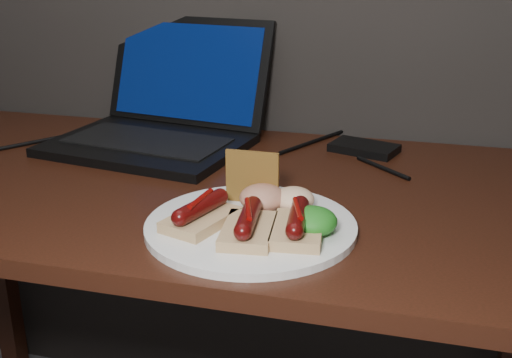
{
  "coord_description": "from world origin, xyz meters",
  "views": [
    {
      "loc": [
        0.41,
        0.37,
        1.15
      ],
      "look_at": [
        0.18,
        1.24,
        0.82
      ],
      "focal_mm": 45.0,
      "sensor_mm": 36.0,
      "label": 1
    }
  ],
  "objects": [
    {
      "name": "coleslaw_mound",
      "position": [
        0.23,
        1.27,
        0.78
      ],
      "size": [
        0.06,
        0.06,
        0.04
      ],
      "primitive_type": "ellipsoid",
      "color": "silver",
      "rests_on": "plate"
    },
    {
      "name": "crispbread",
      "position": [
        0.16,
        1.28,
        0.8
      ],
      "size": [
        0.09,
        0.01,
        0.08
      ],
      "primitive_type": "cube",
      "color": "olive",
      "rests_on": "plate"
    },
    {
      "name": "plate",
      "position": [
        0.18,
        1.21,
        0.76
      ],
      "size": [
        0.37,
        0.37,
        0.01
      ],
      "primitive_type": "cylinder",
      "rotation": [
        0.0,
        0.0,
        0.22
      ],
      "color": "white",
      "rests_on": "desk"
    },
    {
      "name": "bread_sausage_center",
      "position": [
        0.19,
        1.16,
        0.78
      ],
      "size": [
        0.08,
        0.12,
        0.04
      ],
      "color": "#D5B37D",
      "rests_on": "plate"
    },
    {
      "name": "salsa_mound",
      "position": [
        0.18,
        1.26,
        0.78
      ],
      "size": [
        0.07,
        0.07,
        0.04
      ],
      "primitive_type": "ellipsoid",
      "color": "maroon",
      "rests_on": "plate"
    },
    {
      "name": "laptop",
      "position": [
        -0.12,
        1.59,
        0.8
      ],
      "size": [
        0.43,
        0.42,
        0.25
      ],
      "color": "black",
      "rests_on": "desk"
    },
    {
      "name": "desk",
      "position": [
        0.0,
        1.38,
        0.66
      ],
      "size": [
        1.4,
        0.7,
        0.75
      ],
      "color": "#36160D",
      "rests_on": "ground"
    },
    {
      "name": "hard_drive",
      "position": [
        0.3,
        1.63,
        0.76
      ],
      "size": [
        0.15,
        0.11,
        0.02
      ],
      "primitive_type": "cube",
      "rotation": [
        0.0,
        0.0,
        -0.3
      ],
      "color": "black",
      "rests_on": "desk"
    },
    {
      "name": "bread_sausage_left",
      "position": [
        0.11,
        1.18,
        0.78
      ],
      "size": [
        0.1,
        0.13,
        0.04
      ],
      "color": "#D5B37D",
      "rests_on": "plate"
    },
    {
      "name": "salad_greens",
      "position": [
        0.27,
        1.19,
        0.78
      ],
      "size": [
        0.07,
        0.07,
        0.04
      ],
      "primitive_type": "ellipsoid",
      "color": "#125E13",
      "rests_on": "plate"
    },
    {
      "name": "bread_sausage_right",
      "position": [
        0.25,
        1.18,
        0.78
      ],
      "size": [
        0.08,
        0.12,
        0.04
      ],
      "color": "#D5B37D",
      "rests_on": "plate"
    },
    {
      "name": "desk_cables",
      "position": [
        0.01,
        1.54,
        0.75
      ],
      "size": [
        0.86,
        0.37,
        0.01
      ],
      "color": "black",
      "rests_on": "desk"
    }
  ]
}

